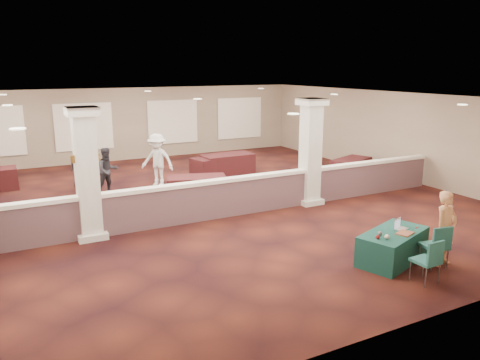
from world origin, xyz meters
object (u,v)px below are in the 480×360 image
attendee_a (108,171)px  woman (445,229)px  conf_chair_side (430,258)px  far_table_back_center (216,166)px  far_table_front_center (197,188)px  attendee_b (157,160)px  far_table_front_right (351,168)px  conf_chair_main (438,243)px  attendee_c (310,157)px  attendee_d (83,162)px  far_table_back_right (227,164)px  near_table (392,246)px

attendee_a → woman: bearing=-73.5°
conf_chair_side → far_table_back_center: conf_chair_side is taller
far_table_front_center → attendee_b: bearing=103.2°
far_table_front_right → conf_chair_main: bearing=-118.3°
attendee_c → far_table_front_center: bearing=160.6°
conf_chair_main → attendee_d: bearing=129.1°
far_table_back_right → attendee_a: (-4.71, -0.67, 0.36)m
far_table_back_center → attendee_a: (-4.21, -0.67, 0.39)m
far_table_back_right → attendee_b: 3.00m
far_table_front_right → attendee_d: attendee_d is taller
woman → far_table_back_center: size_ratio=0.87×
near_table → far_table_front_right: size_ratio=0.99×
conf_chair_main → far_table_back_center: bearing=104.5°
conf_chair_main → attendee_d: (-5.36, 10.15, 0.39)m
far_table_back_center → attendee_d: attendee_d is taller
far_table_back_right → attendee_b: (-2.93, -0.41, 0.52)m
woman → attendee_b: size_ratio=0.87×
conf_chair_main → attendee_c: size_ratio=0.62×
attendee_a → attendee_d: attendee_d is taller
conf_chair_side → attendee_b: attendee_b is taller
conf_chair_side → far_table_back_center: (0.19, 10.29, -0.16)m
far_table_front_center → attendee_b: 2.41m
far_table_front_center → attendee_c: attendee_c is taller
conf_chair_side → far_table_front_right: 9.07m
woman → attendee_c: size_ratio=1.07×
far_table_back_right → attendee_b: size_ratio=1.08×
far_table_back_right → conf_chair_main: bearing=-89.7°
near_table → far_table_front_right: 8.01m
near_table → attendee_c: (3.15, 7.45, 0.42)m
far_table_back_center → attendee_b: attendee_b is taller
far_table_back_center → attendee_d: bearing=176.4°
attendee_a → attendee_c: (7.37, -1.03, -0.01)m
far_table_back_right → attendee_d: attendee_d is taller
far_table_front_right → attendee_b: size_ratio=0.95×
near_table → woman: size_ratio=1.08×
near_table → conf_chair_side: (-0.20, -1.13, 0.20)m
attendee_b → woman: bearing=-26.8°
conf_chair_side → far_table_back_right: 10.31m
attendee_c → far_table_back_right: bearing=116.9°
conf_chair_main → woman: (0.28, 0.08, 0.25)m
attendee_a → far_table_front_right: bearing=-24.5°
far_table_back_right → woman: bearing=-88.1°
far_table_back_center → attendee_d: (-4.81, 0.30, 0.57)m
far_table_front_center → attendee_c: (5.05, 1.00, 0.38)m
far_table_front_right → attendee_a: 8.91m
near_table → conf_chair_side: conf_chair_side is taller
far_table_back_right → far_table_front_center: bearing=-131.5°
conf_chair_side → far_table_front_center: size_ratio=0.49×
woman → far_table_front_center: bearing=107.0°
conf_chair_main → conf_chair_side: bearing=-138.0°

